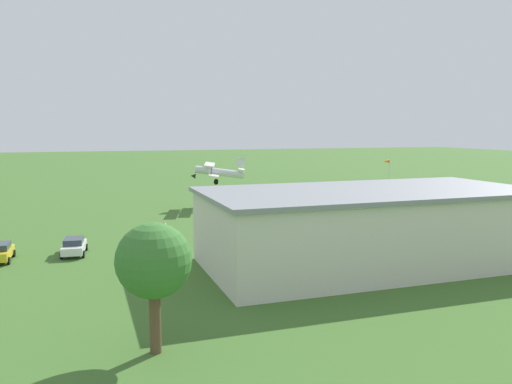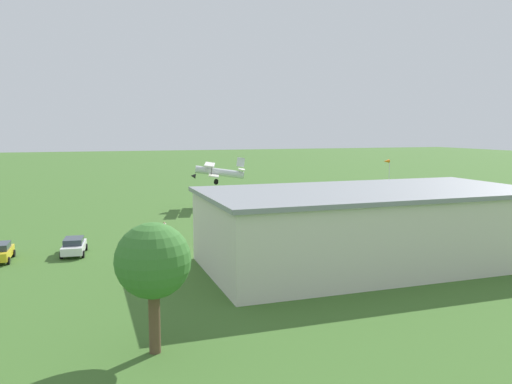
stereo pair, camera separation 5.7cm
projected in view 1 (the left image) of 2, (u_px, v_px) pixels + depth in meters
The scene contains 10 objects.
ground_plane at pixel (215, 201), 80.94m from camera, with size 400.00×400.00×0.00m, color #3D6628.
hangar at pixel (369, 227), 42.66m from camera, with size 28.00×13.85×6.36m.
biplane at pixel (218, 172), 73.29m from camera, with size 8.01×8.34×3.86m.
car_grey at pixel (159, 237), 49.58m from camera, with size 2.15×4.71×1.63m.
car_white at pixel (74, 246), 46.07m from camera, with size 2.37×4.35×1.53m.
car_yellow at pixel (0, 252), 43.73m from camera, with size 2.00×4.07×1.58m.
person_walking_on_apron at pixel (165, 229), 54.04m from camera, with size 0.43×0.43×1.56m.
person_at_fence_line at pixel (256, 226), 55.40m from camera, with size 0.54×0.54×1.61m.
tree_by_windsock at pixel (154, 262), 25.32m from camera, with size 3.83×3.83×6.72m.
windsock at pixel (386, 164), 90.23m from camera, with size 1.46×0.86×6.02m.
Camera 1 is at (19.38, 78.05, 11.30)m, focal length 35.63 mm.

